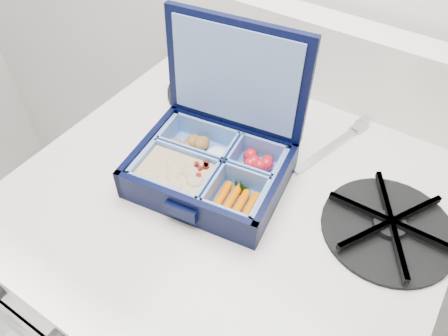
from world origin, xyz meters
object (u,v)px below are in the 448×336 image
Objects in this scene: fork at (326,150)px; stove at (235,316)px; bento_box at (210,170)px; burner_grate at (390,224)px.

stove is at bearing -105.61° from fork.
burner_grate is (0.25, 0.06, -0.01)m from bento_box.
stove is 0.51m from burner_grate.
burner_grate reaches higher than stove.
fork reaches higher than stove.
burner_grate reaches higher than fork.
fork is (0.08, 0.13, 0.46)m from stove.
bento_box is at bearing -148.22° from stove.
fork is at bearing 58.45° from stove.
bento_box is 0.19m from fork.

